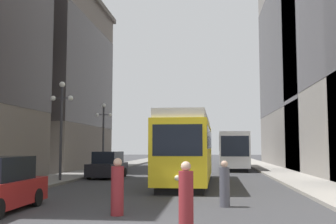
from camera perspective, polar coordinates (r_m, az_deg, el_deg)
name	(u,v)px	position (r m, az deg, el deg)	size (l,w,h in m)	color
sidewalk_left	(132,163)	(50.54, -5.24, -7.36)	(2.94, 120.00, 0.15)	gray
sidewalk_right	(256,164)	(49.88, 12.58, -7.29)	(2.94, 120.00, 0.15)	gray
streetcar	(187,148)	(23.42, 2.81, -5.14)	(2.83, 12.19, 3.89)	black
transit_bus	(232,149)	(39.49, 9.24, -5.25)	(2.83, 12.26, 3.45)	black
parked_car_left_near	(108,166)	(28.11, -8.66, -7.63)	(2.06, 4.35, 1.82)	black
pedestrian_crossing_near	(186,197)	(10.73, 2.60, -12.12)	(0.39, 0.39, 1.76)	maroon
pedestrian_crossing_far	(117,189)	(12.84, -7.28, -10.85)	(0.40, 0.40, 1.79)	maroon
pedestrian_on_sidewalk	(225,185)	(14.64, 8.13, -10.38)	(0.37, 0.37, 1.65)	#4C4C56
lamp_post_left_near	(61,116)	(25.02, -15.05, -0.50)	(1.41, 0.36, 5.99)	#333338
lamp_post_left_far	(103,126)	(34.11, -9.25, -2.05)	(1.41, 0.36, 5.70)	#333338
building_left_corner	(23,80)	(42.42, -20.13, 4.37)	(15.17, 15.50, 17.24)	slate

